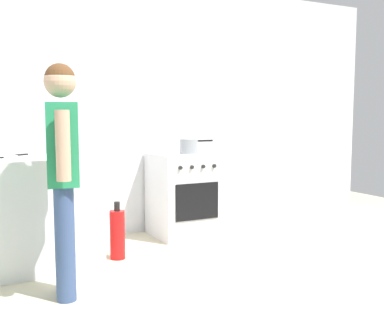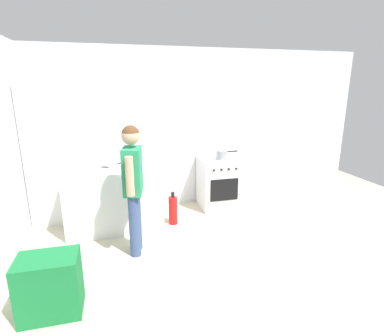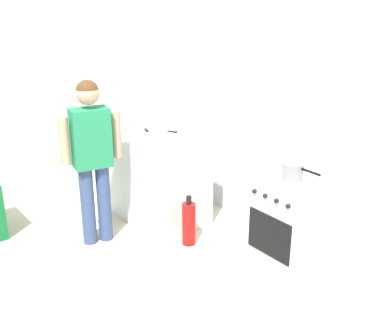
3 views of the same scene
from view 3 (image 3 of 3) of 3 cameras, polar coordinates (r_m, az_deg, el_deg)
The scene contains 11 objects.
ground_plane at distance 3.86m, azimuth -9.13°, elevation -16.72°, with size 8.00×8.00×0.00m, color beige.
back_wall at distance 4.44m, azimuth 12.57°, elevation 6.76°, with size 6.00×0.10×2.60m, color silver.
side_wall_left at distance 5.74m, azimuth -19.08°, elevation 9.15°, with size 0.10×3.10×2.60m, color silver.
counter_unit at distance 5.20m, azimuth -5.04°, elevation -0.66°, with size 1.30×0.70×0.90m, color silver.
oven_left at distance 4.26m, azimuth 11.98°, elevation -6.36°, with size 0.62×0.62×0.85m.
pot at distance 3.99m, azimuth 11.87°, elevation -0.42°, with size 0.36×0.18×0.15m.
knife_utility at distance 5.21m, azimuth -5.57°, elevation 4.64°, with size 0.25×0.11×0.01m.
knife_carving at distance 5.12m, azimuth -3.31°, elevation 4.42°, with size 0.30×0.19×0.01m.
person at distance 4.50m, azimuth -11.78°, elevation 2.09°, with size 0.26×0.56×1.58m.
fire_extinguisher at distance 4.62m, azimuth -0.38°, elevation -6.58°, with size 0.13×0.13×0.50m.
larder_cabinet at distance 6.06m, azimuth -6.26°, elevation 7.79°, with size 0.48×0.44×2.00m, color silver.
Camera 3 is at (2.76, -1.38, 2.31)m, focal length 45.00 mm.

